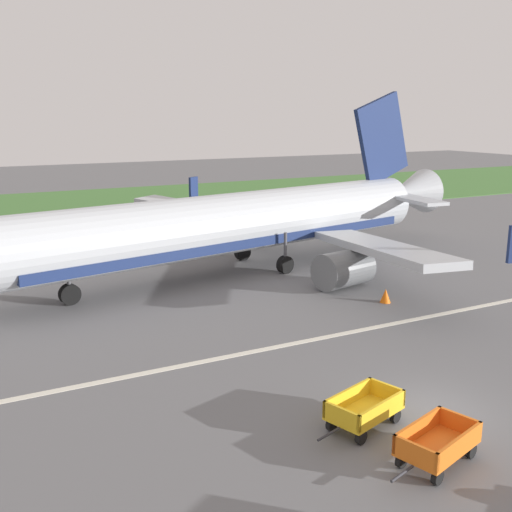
{
  "coord_description": "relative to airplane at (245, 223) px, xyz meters",
  "views": [
    {
      "loc": [
        -13.78,
        -13.7,
        9.73
      ],
      "look_at": [
        -0.2,
        12.39,
        2.8
      ],
      "focal_mm": 42.47,
      "sensor_mm": 36.0,
      "label": 1
    }
  ],
  "objects": [
    {
      "name": "apron_stripe",
      "position": [
        -2.88,
        -12.38,
        -3.05
      ],
      "size": [
        120.0,
        0.36,
        0.01
      ],
      "primitive_type": "cube",
      "color": "silver",
      "rests_on": "ground"
    },
    {
      "name": "baggage_cart_second_in_row",
      "position": [
        -5.51,
        -19.54,
        -2.45
      ],
      "size": [
        3.61,
        2.08,
        1.07
      ],
      "color": "gold",
      "rests_on": "ground"
    },
    {
      "name": "traffic_cone_near_plane",
      "position": [
        3.53,
        -9.55,
        -2.68
      ],
      "size": [
        0.56,
        0.56,
        0.74
      ],
      "primitive_type": "cone",
      "color": "orange",
      "rests_on": "ground"
    },
    {
      "name": "grass_strip",
      "position": [
        -2.88,
        32.69,
        -3.02
      ],
      "size": [
        220.0,
        28.0,
        0.06
      ],
      "primitive_type": "cube",
      "color": "#477A38",
      "rests_on": "ground"
    },
    {
      "name": "ground_plane",
      "position": [
        -2.88,
        -19.82,
        -3.05
      ],
      "size": [
        220.0,
        220.0,
        0.0
      ],
      "primitive_type": "plane",
      "color": "slate"
    },
    {
      "name": "airplane",
      "position": [
        0.0,
        0.0,
        0.0
      ],
      "size": [
        37.5,
        30.29,
        11.34
      ],
      "color": "#B2B7BC",
      "rests_on": "ground"
    },
    {
      "name": "baggage_cart_nearest",
      "position": [
        -4.93,
        -22.15,
        -2.45
      ],
      "size": [
        3.61,
        2.05,
        1.07
      ],
      "color": "orange",
      "rests_on": "ground"
    }
  ]
}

